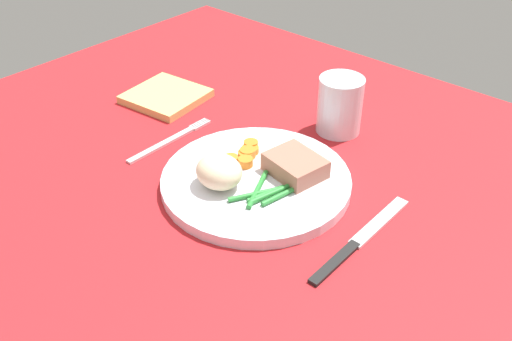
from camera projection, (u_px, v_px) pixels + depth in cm
name	position (u px, v px, depth cm)	size (l,w,h in cm)	color
dining_table	(276.00, 186.00, 81.82)	(120.00, 90.00, 2.00)	red
dinner_plate	(256.00, 181.00, 79.70)	(26.58, 26.58, 1.60)	white
meat_portion	(295.00, 165.00, 79.09)	(7.73, 6.21, 2.67)	#A86B56
mashed_potatoes	(219.00, 172.00, 76.31)	(6.63, 5.90, 4.47)	beige
carrot_slices	(246.00, 154.00, 82.89)	(4.70, 6.98, 1.26)	orange
green_beans	(266.00, 193.00, 75.62)	(6.25, 9.30, 0.74)	#2D8C38
fork	(170.00, 140.00, 89.55)	(1.44, 16.60, 0.40)	silver
knife	(359.00, 241.00, 70.52)	(1.70, 20.50, 0.64)	black
water_glass	(340.00, 109.00, 90.18)	(7.12, 7.12, 9.20)	silver
napkin	(166.00, 96.00, 100.60)	(12.37, 11.92, 1.35)	#DBBC6B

